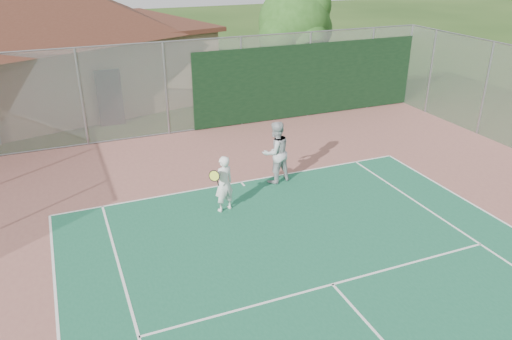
{
  "coord_description": "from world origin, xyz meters",
  "views": [
    {
      "loc": [
        -4.84,
        -1.02,
        6.6
      ],
      "look_at": [
        -0.39,
        9.74,
        1.38
      ],
      "focal_mm": 35.0,
      "sensor_mm": 36.0,
      "label": 1
    }
  ],
  "objects": [
    {
      "name": "side_fence_right",
      "position": [
        10.0,
        12.5,
        1.75
      ],
      "size": [
        0.08,
        9.0,
        3.5
      ],
      "color": "gray",
      "rests_on": "ground"
    },
    {
      "name": "tree",
      "position": [
        5.5,
        19.34,
        3.44
      ],
      "size": [
        3.75,
        3.56,
        5.23
      ],
      "color": "#341E12",
      "rests_on": "ground"
    },
    {
      "name": "clubhouse",
      "position": [
        -5.01,
        23.25,
        3.11
      ],
      "size": [
        16.06,
        12.6,
        6.13
      ],
      "rotation": [
        0.0,
        0.0,
        0.24
      ],
      "color": "tan",
      "rests_on": "ground"
    },
    {
      "name": "back_fence",
      "position": [
        2.11,
        16.98,
        1.67
      ],
      "size": [
        20.08,
        0.11,
        3.53
      ],
      "color": "gray",
      "rests_on": "ground"
    },
    {
      "name": "player_white_front",
      "position": [
        -1.05,
        10.4,
        0.8
      ],
      "size": [
        0.86,
        0.73,
        1.59
      ],
      "rotation": [
        0.0,
        0.0,
        3.42
      ],
      "color": "silver",
      "rests_on": "ground"
    },
    {
      "name": "player_grey_back",
      "position": [
        1.0,
        11.55,
        0.96
      ],
      "size": [
        1.06,
        0.9,
        1.91
      ],
      "rotation": [
        0.0,
        0.0,
        3.35
      ],
      "color": "#AEB0B3",
      "rests_on": "ground"
    }
  ]
}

